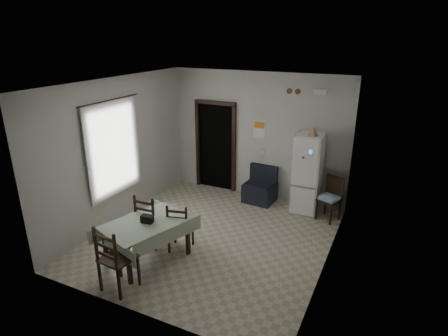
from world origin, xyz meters
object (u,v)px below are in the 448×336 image
dining_chair_far_left (151,219)px  navy_seat (260,185)px  corner_chair (329,199)px  fridge (308,173)px  dining_chair_far_right (180,226)px  dining_chair_near_head (118,257)px  dining_table (148,241)px

dining_chair_far_left → navy_seat: bearing=-115.7°
navy_seat → corner_chair: corner_chair is taller
fridge → dining_chair_far_right: fridge is taller
dining_chair_far_right → dining_chair_near_head: (-0.25, -1.35, 0.09)m
fridge → corner_chair: (0.53, -0.22, -0.40)m
dining_chair_far_left → dining_chair_near_head: (0.33, -1.28, 0.04)m
navy_seat → corner_chair: size_ratio=0.88×
dining_table → dining_chair_far_left: dining_chair_far_left is taller
dining_chair_near_head → corner_chair: bearing=-118.0°
dining_table → corner_chair: bearing=67.2°
navy_seat → dining_table: (-0.89, -3.04, -0.05)m
fridge → navy_seat: size_ratio=2.14×
corner_chair → dining_chair_far_right: size_ratio=0.99×
dining_chair_far_left → dining_chair_near_head: size_ratio=0.93×
dining_table → navy_seat: bearing=92.2°
dining_chair_far_left → dining_chair_near_head: bearing=102.4°
navy_seat → dining_chair_near_head: size_ratio=0.74×
dining_chair_far_right → dining_chair_far_left: bearing=-7.2°
fridge → dining_table: bearing=-123.4°
dining_chair_far_left → fridge: bearing=-132.3°
dining_chair_near_head → dining_table: bearing=-78.9°
dining_table → dining_chair_far_right: bearing=76.3°
navy_seat → corner_chair: bearing=-3.6°
fridge → dining_chair_near_head: size_ratio=1.58×
fridge → corner_chair: size_ratio=1.88×
dining_chair_far_left → dining_chair_far_right: (0.58, 0.07, -0.05)m
dining_table → dining_chair_near_head: dining_chair_near_head is taller
corner_chair → dining_chair_near_head: dining_chair_near_head is taller
dining_chair_far_left → dining_chair_far_right: size_ratio=1.10×
fridge → dining_chair_far_right: 3.02m
dining_chair_far_left → dining_table: bearing=116.3°
dining_chair_far_right → dining_chair_near_head: size_ratio=0.84×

